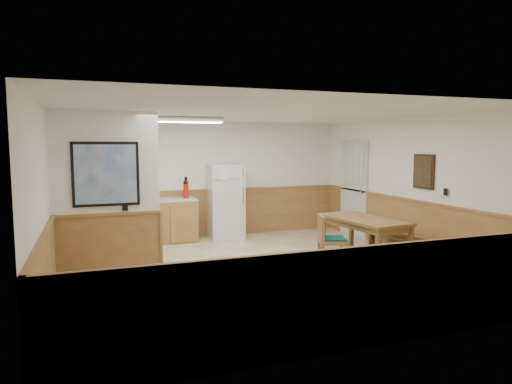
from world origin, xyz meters
name	(u,v)px	position (x,y,z in m)	size (l,w,h in m)	color
ground	(257,271)	(0.00, 0.00, 0.00)	(6.00, 6.00, 0.00)	tan
ceiling	(257,113)	(0.00, 0.00, 2.50)	(6.00, 6.00, 0.02)	white
back_wall	(210,179)	(0.00, 3.00, 1.25)	(6.00, 0.02, 2.50)	white
right_wall	(413,187)	(3.00, 0.00, 1.25)	(0.02, 6.00, 2.50)	white
left_wall	(49,202)	(-3.00, 0.00, 1.25)	(0.02, 6.00, 2.50)	white
wainscot_back	(210,213)	(0.00, 2.98, 0.50)	(6.00, 0.04, 1.00)	#AB7E44
wainscot_right	(411,228)	(2.98, 0.00, 0.50)	(0.04, 6.00, 1.00)	#AB7E44
wainscot_left	(53,256)	(-2.98, 0.00, 0.50)	(0.04, 6.00, 1.00)	#AB7E44
partition_wall	(107,199)	(-2.25, 0.19, 1.23)	(1.50, 0.20, 2.50)	white
kitchen_counter	(157,220)	(-1.21, 2.68, 0.46)	(2.20, 0.61, 1.00)	#AB7E3C
exterior_door	(354,188)	(2.96, 1.90, 1.05)	(0.07, 1.02, 2.15)	silver
kitchen_window	(109,168)	(-2.10, 2.98, 1.55)	(0.80, 0.04, 1.00)	silver
wall_painting	(424,172)	(2.97, -0.30, 1.55)	(0.04, 0.50, 0.60)	black
fluorescent_fixture	(189,120)	(-0.80, 1.30, 2.45)	(1.20, 0.30, 0.09)	silver
refrigerator	(225,201)	(0.24, 2.63, 0.80)	(0.73, 0.74, 1.59)	silver
dining_table	(364,223)	(1.97, -0.02, 0.65)	(1.01, 1.71, 0.75)	#A76F3D
dining_bench	(403,238)	(2.79, -0.05, 0.34)	(0.56, 1.48, 0.45)	#A76F3D
dining_chair	(327,237)	(1.20, -0.12, 0.49)	(0.72, 0.59, 0.85)	#A76F3D
fire_extinguisher	(186,189)	(-0.60, 2.64, 1.10)	(0.14, 0.14, 0.45)	#B61E09
soap_bottle	(101,196)	(-2.28, 2.67, 1.00)	(0.07, 0.07, 0.21)	#198D38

